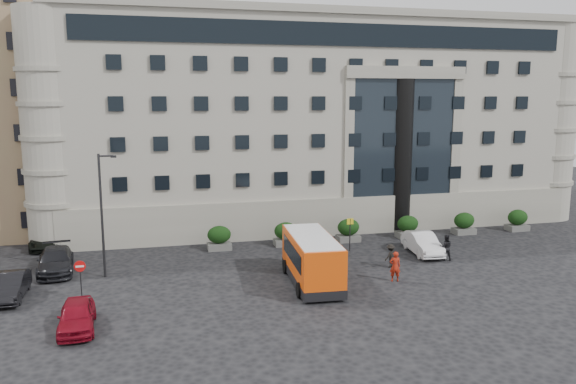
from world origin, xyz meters
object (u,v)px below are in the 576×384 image
(no_entry_sign, at_px, (80,272))
(pedestrian_b, at_px, (446,247))
(hedge_a, at_px, (219,238))
(minibus, at_px, (312,257))
(bus_stop_sign, at_px, (350,229))
(parked_car_d, at_px, (45,240))
(hedge_e, at_px, (464,223))
(red_truck, at_px, (65,219))
(pedestrian_a, at_px, (395,266))
(hedge_b, at_px, (286,234))
(white_taxi, at_px, (422,243))
(street_lamp, at_px, (103,211))
(parked_car_c, at_px, (56,261))
(hedge_c, at_px, (348,230))
(parked_car_a, at_px, (77,316))
(hedge_f, at_px, (518,220))
(hedge_d, at_px, (408,226))
(pedestrian_c, at_px, (391,256))
(parked_car_b, at_px, (10,286))

(no_entry_sign, distance_m, pedestrian_b, 24.42)
(hedge_a, relative_size, minibus, 0.25)
(bus_stop_sign, height_order, parked_car_d, bus_stop_sign)
(hedge_e, bearing_deg, red_truck, 168.34)
(parked_car_d, height_order, pedestrian_a, pedestrian_a)
(hedge_b, xyz_separation_m, white_taxi, (9.30, -4.74, -0.13))
(street_lamp, xyz_separation_m, parked_car_c, (-3.30, 1.85, -3.59))
(bus_stop_sign, height_order, no_entry_sign, bus_stop_sign)
(hedge_c, distance_m, bus_stop_sign, 3.05)
(parked_car_a, relative_size, white_taxi, 0.88)
(hedge_b, xyz_separation_m, hedge_f, (20.80, 0.00, 0.00))
(street_lamp, height_order, pedestrian_b, street_lamp)
(parked_car_a, relative_size, pedestrian_a, 2.21)
(pedestrian_b, bearing_deg, parked_car_a, 34.32)
(minibus, relative_size, white_taxi, 1.54)
(pedestrian_a, distance_m, pedestrian_b, 6.47)
(white_taxi, bearing_deg, hedge_d, 82.61)
(hedge_f, height_order, parked_car_a, hedge_f)
(red_truck, distance_m, pedestrian_a, 27.51)
(hedge_d, height_order, pedestrian_c, hedge_d)
(hedge_b, distance_m, parked_car_d, 18.58)
(street_lamp, relative_size, pedestrian_c, 4.95)
(hedge_d, distance_m, red_truck, 28.32)
(minibus, distance_m, pedestrian_c, 6.53)
(hedge_b, bearing_deg, parked_car_b, -157.29)
(hedge_c, bearing_deg, red_truck, 163.16)
(hedge_c, distance_m, parked_car_c, 21.84)
(parked_car_b, xyz_separation_m, pedestrian_b, (28.31, 0.95, 0.20))
(pedestrian_a, bearing_deg, white_taxi, -120.27)
(parked_car_c, xyz_separation_m, pedestrian_a, (21.07, -7.16, 0.19))
(hedge_e, bearing_deg, hedge_c, 180.00)
(hedge_a, xyz_separation_m, red_truck, (-11.89, 6.75, 0.66))
(red_truck, bearing_deg, hedge_b, -8.88)
(minibus, bearing_deg, no_entry_sign, -178.09)
(hedge_e, bearing_deg, pedestrian_c, -143.83)
(hedge_d, xyz_separation_m, pedestrian_a, (-5.77, -10.11, 0.04))
(bus_stop_sign, relative_size, minibus, 0.34)
(parked_car_b, xyz_separation_m, white_taxi, (27.50, 2.88, 0.06))
(hedge_c, distance_m, red_truck, 23.30)
(white_taxi, bearing_deg, hedge_b, 158.67)
(red_truck, xyz_separation_m, parked_car_d, (-1.11, -3.04, -0.93))
(hedge_e, xyz_separation_m, parked_car_c, (-32.04, -2.95, -0.15))
(red_truck, relative_size, pedestrian_b, 3.30)
(no_entry_sign, bearing_deg, white_taxi, 9.89)
(hedge_c, relative_size, no_entry_sign, 0.79)
(hedge_a, xyz_separation_m, minibus, (4.62, -9.27, 0.75))
(hedge_a, height_order, hedge_b, same)
(bus_stop_sign, bearing_deg, hedge_b, 146.93)
(hedge_f, height_order, white_taxi, hedge_f)
(hedge_a, height_order, no_entry_sign, no_entry_sign)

